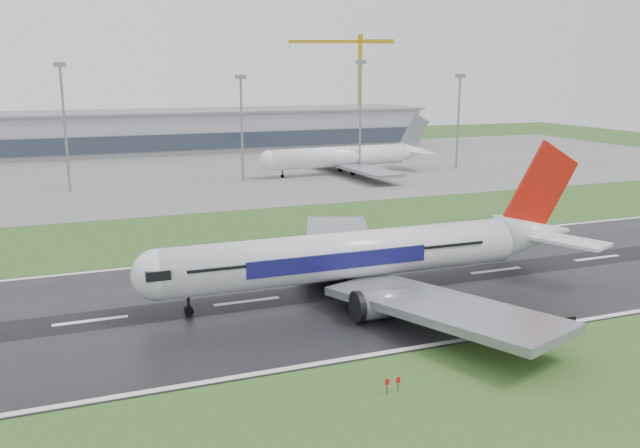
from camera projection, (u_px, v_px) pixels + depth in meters
name	position (u px, v px, depth m)	size (l,w,h in m)	color
ground	(247.00, 302.00, 89.41)	(520.00, 520.00, 0.00)	#2E521E
runway	(247.00, 302.00, 89.40)	(400.00, 45.00, 0.10)	black
apron	(142.00, 174.00, 203.16)	(400.00, 130.00, 0.08)	slate
terminal	(123.00, 133.00, 256.11)	(240.00, 36.00, 15.00)	gray
main_airliner	(376.00, 225.00, 91.12)	(65.77, 62.64, 19.42)	silver
parked_airliner	(345.00, 146.00, 201.25)	(58.02, 54.02, 17.01)	white
tower_crane	(360.00, 88.00, 303.63)	(47.79, 2.61, 46.95)	#C1930F
runway_sign	(568.00, 321.00, 80.98)	(2.30, 0.26, 1.04)	black
floodmast_2	(65.00, 130.00, 169.61)	(0.64, 0.64, 31.59)	gray
floodmast_3	(242.00, 131.00, 186.17)	(0.64, 0.64, 28.49)	gray
floodmast_4	(360.00, 120.00, 198.44)	(0.64, 0.64, 32.72)	gray
floodmast_5	(458.00, 124.00, 210.86)	(0.64, 0.64, 28.66)	gray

